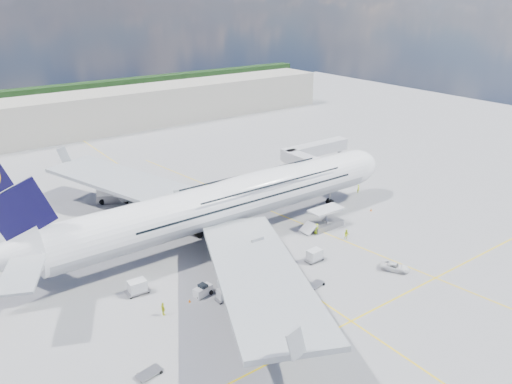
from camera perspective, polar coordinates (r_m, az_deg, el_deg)
ground at (r=81.39m, az=0.54°, el=-7.80°), size 300.00×300.00×0.00m
taxi_line_main at (r=81.39m, az=0.54°, el=-7.80°), size 0.25×220.00×0.01m
taxi_line_cross at (r=68.95m, az=10.82°, el=-14.29°), size 120.00×0.25×0.01m
taxi_line_diag at (r=96.13m, az=3.68°, el=-2.98°), size 14.16×99.06×0.01m
airliner at (r=85.89m, az=-3.29°, el=-1.08°), size 77.26×79.15×23.71m
jet_bridge at (r=111.13m, az=6.47°, el=4.17°), size 18.80×12.10×8.50m
cargo_loader at (r=92.57m, az=7.85°, el=-3.31°), size 8.53×3.20×3.67m
terminal at (r=161.20m, az=-20.26°, el=8.18°), size 180.00×16.00×12.00m
tree_line at (r=216.33m, az=-13.50°, el=11.53°), size 160.00×6.00×8.00m
dolly_row_a at (r=61.03m, az=-12.07°, el=-19.54°), size 3.08×1.99×0.42m
dolly_row_b at (r=71.47m, az=-3.58°, el=-11.55°), size 2.81×1.54×1.76m
dolly_row_c at (r=72.99m, az=-3.44°, el=-10.67°), size 3.30×2.10×1.95m
dolly_back at (r=74.50m, az=-13.39°, el=-10.48°), size 3.44×1.96×2.12m
dolly_nose_far at (r=81.19m, az=6.69°, el=-7.18°), size 3.23×1.85×1.99m
dolly_nose_near at (r=75.15m, az=6.85°, el=-10.43°), size 2.97×2.07×0.40m
baggage_tug at (r=72.82m, az=-6.08°, el=-11.11°), size 3.01×1.86×1.75m
catering_truck_inner at (r=94.15m, az=-8.11°, el=-2.31°), size 7.96×4.45×4.48m
catering_truck_outer at (r=106.60m, az=-15.86°, el=-0.06°), size 8.02×5.78×4.41m
service_van at (r=81.28m, az=15.62°, el=-8.24°), size 3.98×4.83×1.22m
crew_nose at (r=110.00m, az=11.61°, el=0.39°), size 0.77×0.63×1.83m
crew_loader at (r=88.80m, az=10.31°, el=-4.81°), size 1.17×1.18×1.93m
crew_wing at (r=69.47m, az=-10.57°, el=-13.01°), size 0.51×1.13×1.90m
crew_van at (r=90.12m, az=6.93°, el=-4.19°), size 0.90×1.10×1.94m
crew_tug at (r=68.23m, az=3.78°, el=-13.47°), size 1.23×0.95×1.67m
cone_nose at (r=101.47m, az=13.02°, el=-1.99°), size 0.43×0.43×0.55m
cone_wing_left_inner at (r=97.36m, az=-12.92°, el=-3.01°), size 0.45×0.45×0.58m
cone_wing_left_outer at (r=100.79m, az=-12.02°, el=-2.06°), size 0.45×0.45×0.57m
cone_wing_right_inner at (r=71.84m, az=-7.59°, el=-12.21°), size 0.38×0.38×0.48m
cone_wing_right_outer at (r=68.80m, az=-2.73°, el=-13.67°), size 0.47×0.47×0.59m
cone_tail at (r=84.93m, az=-22.80°, el=-8.14°), size 0.41×0.41×0.52m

